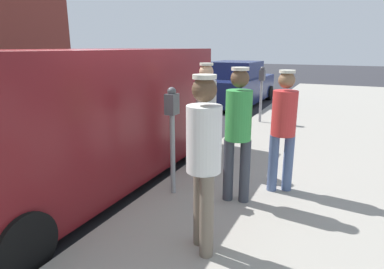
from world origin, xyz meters
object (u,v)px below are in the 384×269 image
(pedestrian_in_green, at_px, (238,127))
(parked_van, at_px, (89,115))
(parked_sedan_ahead, at_px, (237,85))
(parking_meter_far, at_px, (262,85))
(pedestrian_in_white, at_px, (204,154))
(pedestrian_in_gray, at_px, (206,109))
(pedestrian_in_red, at_px, (284,124))
(parking_meter_near, at_px, (172,123))

(pedestrian_in_green, relative_size, parked_van, 0.34)
(parked_van, xyz_separation_m, parked_sedan_ahead, (-0.24, 8.34, -0.41))
(parking_meter_far, distance_m, pedestrian_in_white, 6.25)
(pedestrian_in_gray, bearing_deg, parked_van, -144.42)
(pedestrian_in_white, bearing_deg, pedestrian_in_gray, 112.34)
(pedestrian_in_green, xyz_separation_m, parked_van, (-2.39, -0.11, -0.03))
(pedestrian_in_green, distance_m, pedestrian_in_red, 0.76)
(pedestrian_in_gray, bearing_deg, pedestrian_in_red, -16.27)
(parking_meter_far, xyz_separation_m, pedestrian_in_gray, (0.03, -3.97, 0.00))
(pedestrian_in_white, xyz_separation_m, pedestrian_in_red, (0.43, 1.82, -0.04))
(pedestrian_in_gray, bearing_deg, parking_meter_near, -91.30)
(parking_meter_far, relative_size, pedestrian_in_green, 0.85)
(pedestrian_in_red, height_order, parked_sedan_ahead, pedestrian_in_red)
(pedestrian_in_white, height_order, parked_sedan_ahead, pedestrian_in_white)
(pedestrian_in_white, distance_m, parked_van, 2.68)
(parked_sedan_ahead, bearing_deg, pedestrian_in_white, -74.21)
(pedestrian_in_red, height_order, parked_van, parked_van)
(pedestrian_in_white, distance_m, pedestrian_in_red, 1.87)
(parked_van, bearing_deg, parking_meter_near, -1.43)
(pedestrian_in_red, xyz_separation_m, parked_sedan_ahead, (-3.11, 7.64, -0.40))
(pedestrian_in_white, height_order, pedestrian_in_gray, pedestrian_in_white)
(pedestrian_in_white, bearing_deg, parking_meter_near, 130.83)
(parking_meter_far, xyz_separation_m, parked_sedan_ahead, (-1.74, 3.28, -0.43))
(parking_meter_far, distance_m, parked_van, 5.28)
(pedestrian_in_white, bearing_deg, parked_van, 155.32)
(pedestrian_in_gray, relative_size, parked_van, 0.34)
(parking_meter_near, height_order, parked_van, parked_van)
(pedestrian_in_red, relative_size, parked_van, 0.33)
(pedestrian_in_red, bearing_deg, parked_sedan_ahead, 112.13)
(pedestrian_in_gray, distance_m, parked_sedan_ahead, 7.47)
(pedestrian_in_gray, distance_m, parked_van, 1.88)
(pedestrian_in_gray, bearing_deg, pedestrian_in_green, -48.62)
(pedestrian_in_red, bearing_deg, pedestrian_in_white, -103.36)
(parking_meter_near, relative_size, pedestrian_in_gray, 0.85)
(parked_van, bearing_deg, pedestrian_in_green, 2.59)
(parking_meter_near, xyz_separation_m, parked_sedan_ahead, (-1.74, 8.38, -0.43))
(pedestrian_in_green, bearing_deg, pedestrian_in_gray, 131.38)
(pedestrian_in_white, xyz_separation_m, pedestrian_in_gray, (-0.91, 2.21, -0.01))
(parking_meter_far, height_order, pedestrian_in_white, pedestrian_in_white)
(pedestrian_in_white, relative_size, pedestrian_in_red, 1.03)
(parking_meter_far, bearing_deg, pedestrian_in_gray, -89.63)
(parking_meter_near, distance_m, parked_sedan_ahead, 8.57)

